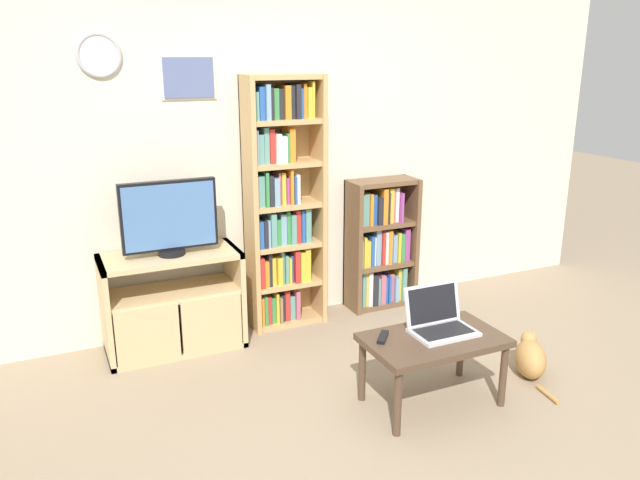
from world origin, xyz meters
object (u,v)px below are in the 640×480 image
bookshelf_tall (281,205)px  cat (530,358)px  bookshelf_short (379,246)px  tv_stand (174,303)px  remote_near_laptop (383,337)px  coffee_table (434,345)px  laptop (439,320)px  television (169,218)px

bookshelf_tall → cat: bearing=-51.7°
bookshelf_short → cat: 1.54m
bookshelf_short → tv_stand: bearing=-175.9°
bookshelf_tall → bookshelf_short: (0.85, -0.00, -0.43)m
cat → tv_stand: bearing=176.3°
bookshelf_short → remote_near_laptop: size_ratio=7.01×
coffee_table → cat: size_ratio=1.50×
bookshelf_short → remote_near_laptop: bookshelf_short is taller
laptop → cat: (0.70, -0.05, -0.37)m
laptop → remote_near_laptop: size_ratio=2.48×
bookshelf_tall → cat: 2.03m
tv_stand → cat: tv_stand is taller
television → laptop: 1.88m
bookshelf_tall → cat: bookshelf_tall is taller
bookshelf_tall → remote_near_laptop: bookshelf_tall is taller
tv_stand → remote_near_laptop: size_ratio=6.23×
tv_stand → laptop: bearing=-44.6°
coffee_table → tv_stand: bearing=132.4°
laptop → television: bearing=135.8°
television → cat: 2.54m
tv_stand → remote_near_laptop: 1.57m
cat → laptop: bearing=-154.0°
tv_stand → television: (0.01, -0.01, 0.61)m
bookshelf_tall → remote_near_laptop: 1.46m
television → cat: television is taller
tv_stand → laptop: (1.31, -1.29, 0.14)m
remote_near_laptop → laptop: bearing=33.3°
tv_stand → television: 0.61m
television → laptop: (1.30, -1.28, -0.46)m
bookshelf_short → television: bearing=-175.7°
bookshelf_short → bookshelf_tall: bearing=179.9°
tv_stand → bookshelf_short: bookshelf_short is taller
bookshelf_short → cat: (0.30, -1.46, -0.39)m
coffee_table → laptop: laptop is taller
television → bookshelf_tall: bearing=8.6°
cat → remote_near_laptop: bearing=-154.9°
laptop → remote_near_laptop: laptop is taller
coffee_table → remote_near_laptop: size_ratio=5.35×
bookshelf_tall → laptop: bookshelf_tall is taller
remote_near_laptop → cat: (1.06, -0.09, -0.32)m
tv_stand → coffee_table: 1.83m
tv_stand → bookshelf_short: bearing=4.1°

